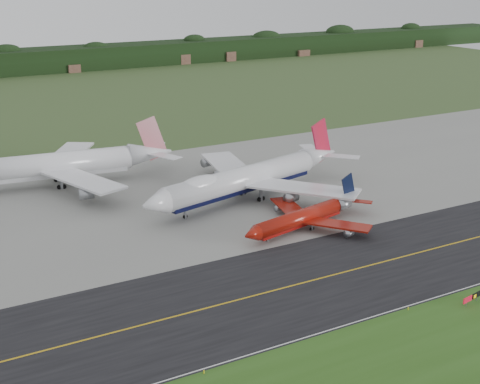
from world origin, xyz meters
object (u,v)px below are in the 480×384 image
object	(u,v)px
jet_star_tail	(57,165)
jet_ba_747	(248,178)
jet_red_737	(306,216)
taxiway_sign	(472,297)

from	to	relation	value
jet_star_tail	jet_ba_747	bearing A→B (deg)	-41.59
jet_ba_747	jet_red_737	xyz separation A→B (m)	(1.55, -22.24, -2.80)
jet_red_737	jet_star_tail	size ratio (longest dim) A/B	0.56
jet_ba_747	jet_red_737	world-z (taller)	jet_ba_747
jet_ba_747	taxiway_sign	bearing A→B (deg)	-84.33
jet_red_737	taxiway_sign	xyz separation A→B (m)	(4.82, -41.83, -1.42)
jet_red_737	taxiway_sign	distance (m)	42.13
jet_star_tail	taxiway_sign	size ratio (longest dim) A/B	12.38
jet_ba_747	jet_red_737	size ratio (longest dim) A/B	1.81
jet_ba_747	jet_star_tail	size ratio (longest dim) A/B	1.02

